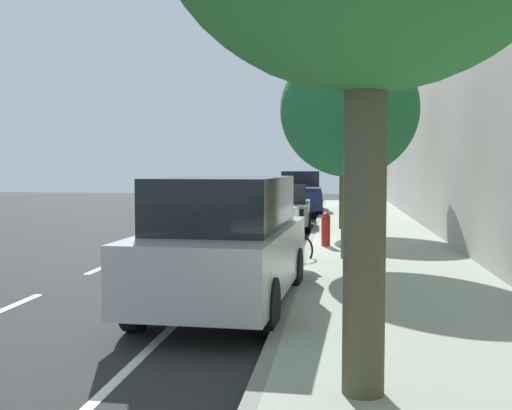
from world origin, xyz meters
TOP-DOWN VIEW (x-y plane):
  - ground at (0.00, 0.00)m, footprint 67.95×67.95m
  - sidewalk at (3.55, 0.00)m, footprint 3.49×42.47m
  - curb_edge at (1.73, 0.00)m, footprint 0.16×42.47m
  - lane_stripe_centre at (-2.51, -1.23)m, footprint 0.14×40.00m
  - lane_stripe_bike_edge at (0.26, 0.00)m, footprint 0.12×42.47m
  - building_facade at (5.55, 0.00)m, footprint 0.50×42.47m
  - parked_suv_silver_second at (0.79, -7.06)m, footprint 2.14×4.78m
  - parked_sedan_grey_mid at (0.60, 5.36)m, footprint 1.94×4.45m
  - parked_pickup_dark_blue_far at (0.76, 12.00)m, footprint 2.14×5.36m
  - bicycle_at_curb at (1.26, -3.30)m, footprint 1.37×1.13m
  - cyclist_with_backpack at (1.48, -3.73)m, footprint 0.55×0.54m
  - street_tree_mid_block at (2.68, -2.65)m, footprint 2.95×2.95m
  - street_tree_far_end at (2.68, 3.91)m, footprint 3.16×3.16m
  - fire_hydrant at (2.16, -0.59)m, footprint 0.22×0.22m

SIDE VIEW (x-z plane):
  - ground at x=0.00m, z-range 0.00..0.00m
  - lane_stripe_centre at x=-2.51m, z-range 0.00..0.01m
  - lane_stripe_bike_edge at x=0.26m, z-range 0.00..0.01m
  - sidewalk at x=3.55m, z-range 0.00..0.17m
  - curb_edge at x=1.73m, z-range 0.00..0.17m
  - bicycle_at_curb at x=1.26m, z-range 0.00..0.74m
  - fire_hydrant at x=2.16m, z-range 0.17..1.01m
  - parked_sedan_grey_mid at x=0.60m, z-range -0.01..1.51m
  - parked_pickup_dark_blue_far at x=0.76m, z-range -0.07..1.88m
  - cyclist_with_backpack at x=1.48m, z-range 0.16..1.77m
  - parked_suv_silver_second at x=0.79m, z-range 0.03..2.02m
  - building_facade at x=5.55m, z-range 0.00..5.93m
  - street_tree_mid_block at x=2.68m, z-range 1.03..5.66m
  - street_tree_far_end at x=2.68m, z-range 1.29..6.14m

